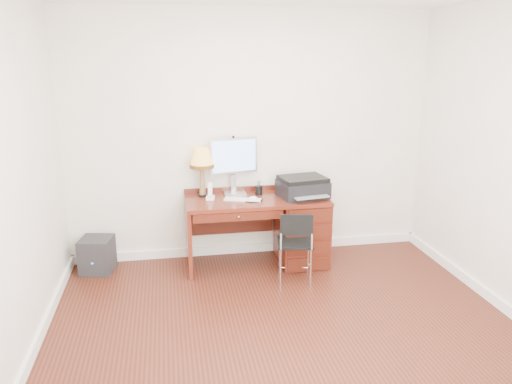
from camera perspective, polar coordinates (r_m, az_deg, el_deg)
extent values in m
plane|color=#37140C|center=(4.33, 3.51, -15.51)|extent=(4.00, 4.00, 0.00)
plane|color=white|center=(5.49, -0.59, 6.34)|extent=(4.00, 0.00, 4.00)
plane|color=white|center=(3.86, -26.34, 0.66)|extent=(0.00, 3.50, 3.50)
cube|color=white|center=(5.83, -0.53, -6.39)|extent=(4.00, 0.03, 0.10)
cube|color=white|center=(4.34, -24.00, -16.13)|extent=(0.03, 3.50, 0.10)
cube|color=white|center=(5.11, 26.18, -11.45)|extent=(0.03, 3.50, 0.10)
cube|color=#5F1F14|center=(5.29, 0.07, -0.92)|extent=(1.50, 0.65, 0.04)
cube|color=#5F1F14|center=(5.52, 5.20, -4.38)|extent=(0.50, 0.61, 0.71)
cube|color=#5F1F14|center=(5.34, -7.69, -5.17)|extent=(0.04, 0.61, 0.71)
cube|color=#4B190F|center=(5.62, -2.88, -2.82)|extent=(0.96, 0.03, 0.39)
cube|color=#4B190F|center=(4.99, -2.01, -2.81)|extent=(0.91, 0.03, 0.09)
sphere|color=#BF8C3F|center=(5.22, 6.17, -5.61)|extent=(0.03, 0.03, 0.03)
cube|color=silver|center=(5.45, -2.42, -0.13)|extent=(0.26, 0.21, 0.02)
cube|color=silver|center=(5.47, -2.51, 1.06)|extent=(0.06, 0.04, 0.19)
cube|color=silver|center=(5.38, -2.52, 4.18)|extent=(0.53, 0.15, 0.38)
cube|color=#4C8CF2|center=(5.36, -2.48, 4.13)|extent=(0.48, 0.10, 0.34)
cube|color=white|center=(5.21, -1.53, -0.86)|extent=(0.40, 0.23, 0.01)
cylinder|color=black|center=(5.21, -0.33, -0.92)|extent=(0.20, 0.20, 0.01)
ellipsoid|color=white|center=(5.21, -0.33, -0.70)|extent=(0.09, 0.06, 0.04)
cube|color=black|center=(5.34, 5.35, 0.38)|extent=(0.55, 0.46, 0.17)
cube|color=black|center=(5.32, 5.38, 1.51)|extent=(0.52, 0.43, 0.04)
cylinder|color=black|center=(5.39, -6.11, -0.36)|extent=(0.11, 0.11, 0.02)
cone|color=olive|center=(5.35, -6.16, 1.36)|extent=(0.07, 0.07, 0.31)
cone|color=gold|center=(5.29, -6.24, 4.04)|extent=(0.26, 0.26, 0.20)
cylinder|color=#593814|center=(5.31, -6.21, 3.00)|extent=(0.26, 0.26, 0.04)
cube|color=white|center=(5.25, -5.24, -0.66)|extent=(0.10, 0.10, 0.04)
cube|color=white|center=(5.23, -5.26, 0.28)|extent=(0.05, 0.07, 0.14)
cylinder|color=black|center=(5.41, 0.32, 0.21)|extent=(0.08, 0.08, 0.10)
cube|color=black|center=(5.06, 4.49, -5.78)|extent=(0.41, 0.41, 0.02)
cube|color=black|center=(4.82, 5.05, -3.78)|extent=(0.31, 0.08, 0.21)
cylinder|color=silver|center=(5.23, 2.44, -7.32)|extent=(0.02, 0.02, 0.39)
cylinder|color=silver|center=(5.30, 5.61, -7.07)|extent=(0.02, 0.02, 0.39)
cylinder|color=silver|center=(4.97, 3.20, -8.64)|extent=(0.02, 0.02, 0.39)
cylinder|color=silver|center=(5.04, 6.53, -8.35)|extent=(0.02, 0.02, 0.39)
cylinder|color=silver|center=(4.81, 3.32, -4.68)|extent=(0.02, 0.02, 0.35)
cylinder|color=silver|center=(4.89, 6.73, -4.44)|extent=(0.02, 0.02, 0.35)
cube|color=black|center=(5.55, -17.70, -6.86)|extent=(0.37, 0.37, 0.37)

